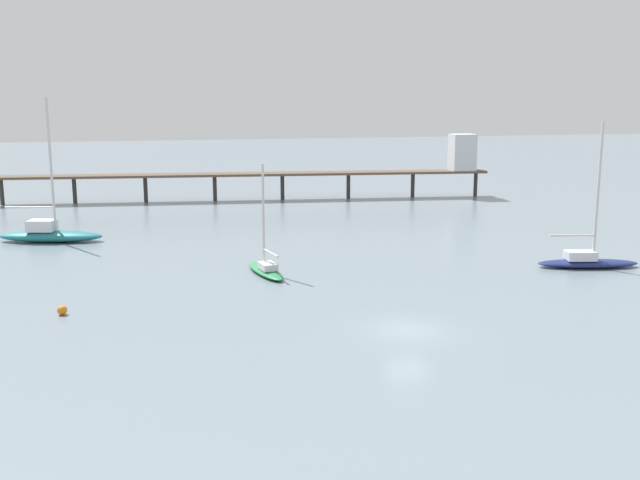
{
  "coord_description": "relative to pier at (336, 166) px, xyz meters",
  "views": [
    {
      "loc": [
        -14.54,
        -35.51,
        12.59
      ],
      "look_at": [
        0.0,
        19.11,
        1.5
      ],
      "focal_mm": 39.99,
      "sensor_mm": 36.0,
      "label": 1
    }
  ],
  "objects": [
    {
      "name": "ground_plane",
      "position": [
        -11.15,
        -53.17,
        -4.24
      ],
      "size": [
        400.0,
        400.0,
        0.0
      ],
      "primitive_type": "plane",
      "color": "slate"
    },
    {
      "name": "mooring_buoy_inner",
      "position": [
        -30.07,
        -45.18,
        -3.95
      ],
      "size": [
        0.59,
        0.59,
        0.59
      ],
      "primitive_type": "sphere",
      "color": "orange",
      "rests_on": "ground_plane"
    },
    {
      "name": "sailboat_teal",
      "position": [
        -33.09,
        -21.12,
        -3.44
      ],
      "size": [
        9.69,
        4.94,
        12.88
      ],
      "color": "#1E727A",
      "rests_on": "ground_plane"
    },
    {
      "name": "sailboat_green",
      "position": [
        -16.41,
        -38.25,
        -3.71
      ],
      "size": [
        2.47,
        6.31,
        8.1
      ],
      "color": "#287F4C",
      "rests_on": "ground_plane"
    },
    {
      "name": "sailboat_navy",
      "position": [
        7.82,
        -42.44,
        -3.6
      ],
      "size": [
        8.02,
        3.81,
        11.1
      ],
      "color": "navy",
      "rests_on": "ground_plane"
    },
    {
      "name": "pier",
      "position": [
        0.0,
        0.0,
        0.0
      ],
      "size": [
        62.34,
        11.0,
        8.25
      ],
      "color": "brown",
      "rests_on": "ground_plane"
    }
  ]
}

